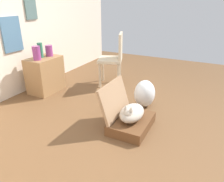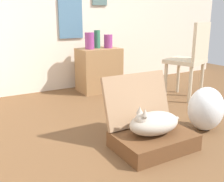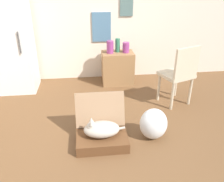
{
  "view_description": "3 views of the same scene",
  "coord_description": "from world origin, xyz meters",
  "px_view_note": "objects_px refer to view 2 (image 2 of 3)",
  "views": [
    {
      "loc": [
        -2.1,
        -0.8,
        1.53
      ],
      "look_at": [
        0.28,
        0.4,
        0.38
      ],
      "focal_mm": 34.13,
      "sensor_mm": 36.0,
      "label": 1
    },
    {
      "loc": [
        -1.2,
        -1.54,
        1.05
      ],
      "look_at": [
        0.04,
        0.59,
        0.36
      ],
      "focal_mm": 43.12,
      "sensor_mm": 36.0,
      "label": 2
    },
    {
      "loc": [
        -0.05,
        -2.36,
        1.93
      ],
      "look_at": [
        0.3,
        0.68,
        0.41
      ],
      "focal_mm": 38.11,
      "sensor_mm": 36.0,
      "label": 3
    }
  ],
  "objects_px": {
    "vase_round": "(97,39)",
    "plastic_bag_white": "(206,109)",
    "vase_tall": "(90,41)",
    "vase_short": "(108,41)",
    "chair": "(191,57)",
    "suitcase_base": "(153,141)",
    "side_table": "(99,70)",
    "cat": "(153,123)"
  },
  "relations": [
    {
      "from": "plastic_bag_white",
      "to": "vase_round",
      "type": "bearing_deg",
      "value": 96.94
    },
    {
      "from": "vase_tall",
      "to": "chair",
      "type": "bearing_deg",
      "value": -43.16
    },
    {
      "from": "cat",
      "to": "side_table",
      "type": "relative_size",
      "value": 0.85
    },
    {
      "from": "chair",
      "to": "vase_tall",
      "type": "bearing_deg",
      "value": -63.46
    },
    {
      "from": "plastic_bag_white",
      "to": "chair",
      "type": "distance_m",
      "value": 1.08
    },
    {
      "from": "suitcase_base",
      "to": "side_table",
      "type": "bearing_deg",
      "value": 76.27
    },
    {
      "from": "cat",
      "to": "vase_tall",
      "type": "distance_m",
      "value": 1.9
    },
    {
      "from": "cat",
      "to": "vase_round",
      "type": "relative_size",
      "value": 2.08
    },
    {
      "from": "side_table",
      "to": "chair",
      "type": "xyz_separation_m",
      "value": [
        0.84,
        -0.94,
        0.24
      ]
    },
    {
      "from": "cat",
      "to": "side_table",
      "type": "xyz_separation_m",
      "value": [
        0.46,
        1.82,
        0.08
      ]
    },
    {
      "from": "vase_tall",
      "to": "vase_short",
      "type": "relative_size",
      "value": 1.2
    },
    {
      "from": "plastic_bag_white",
      "to": "chair",
      "type": "xyz_separation_m",
      "value": [
        0.62,
        0.83,
        0.33
      ]
    },
    {
      "from": "plastic_bag_white",
      "to": "vase_round",
      "type": "distance_m",
      "value": 1.9
    },
    {
      "from": "plastic_bag_white",
      "to": "vase_tall",
      "type": "bearing_deg",
      "value": 101.82
    },
    {
      "from": "cat",
      "to": "side_table",
      "type": "height_order",
      "value": "side_table"
    },
    {
      "from": "plastic_bag_white",
      "to": "vase_short",
      "type": "distance_m",
      "value": 1.82
    },
    {
      "from": "vase_short",
      "to": "vase_round",
      "type": "height_order",
      "value": "vase_round"
    },
    {
      "from": "suitcase_base",
      "to": "vase_short",
      "type": "height_order",
      "value": "vase_short"
    },
    {
      "from": "suitcase_base",
      "to": "chair",
      "type": "height_order",
      "value": "chair"
    },
    {
      "from": "side_table",
      "to": "vase_short",
      "type": "height_order",
      "value": "vase_short"
    },
    {
      "from": "vase_round",
      "to": "plastic_bag_white",
      "type": "bearing_deg",
      "value": -83.06
    },
    {
      "from": "side_table",
      "to": "cat",
      "type": "bearing_deg",
      "value": -104.04
    },
    {
      "from": "chair",
      "to": "side_table",
      "type": "bearing_deg",
      "value": -68.55
    },
    {
      "from": "suitcase_base",
      "to": "vase_round",
      "type": "xyz_separation_m",
      "value": [
        0.45,
        1.86,
        0.67
      ]
    },
    {
      "from": "suitcase_base",
      "to": "plastic_bag_white",
      "type": "xyz_separation_m",
      "value": [
        0.67,
        0.06,
        0.14
      ]
    },
    {
      "from": "vase_short",
      "to": "chair",
      "type": "height_order",
      "value": "chair"
    },
    {
      "from": "side_table",
      "to": "vase_short",
      "type": "xyz_separation_m",
      "value": [
        0.15,
        -0.01,
        0.4
      ]
    },
    {
      "from": "cat",
      "to": "plastic_bag_white",
      "type": "relative_size",
      "value": 1.24
    },
    {
      "from": "suitcase_base",
      "to": "vase_round",
      "type": "height_order",
      "value": "vase_round"
    },
    {
      "from": "cat",
      "to": "suitcase_base",
      "type": "bearing_deg",
      "value": -1.99
    },
    {
      "from": "plastic_bag_white",
      "to": "chair",
      "type": "relative_size",
      "value": 0.43
    },
    {
      "from": "cat",
      "to": "vase_short",
      "type": "xyz_separation_m",
      "value": [
        0.6,
        1.81,
        0.48
      ]
    },
    {
      "from": "vase_short",
      "to": "cat",
      "type": "bearing_deg",
      "value": -108.42
    },
    {
      "from": "cat",
      "to": "vase_round",
      "type": "bearing_deg",
      "value": 76.26
    },
    {
      "from": "vase_short",
      "to": "chair",
      "type": "distance_m",
      "value": 1.17
    },
    {
      "from": "vase_round",
      "to": "side_table",
      "type": "bearing_deg",
      "value": -90.0
    },
    {
      "from": "plastic_bag_white",
      "to": "vase_short",
      "type": "height_order",
      "value": "vase_short"
    },
    {
      "from": "vase_short",
      "to": "vase_round",
      "type": "bearing_deg",
      "value": 158.76
    },
    {
      "from": "side_table",
      "to": "chair",
      "type": "bearing_deg",
      "value": -48.25
    },
    {
      "from": "vase_tall",
      "to": "vase_short",
      "type": "bearing_deg",
      "value": 0.18
    },
    {
      "from": "side_table",
      "to": "vase_short",
      "type": "distance_m",
      "value": 0.43
    },
    {
      "from": "vase_tall",
      "to": "chair",
      "type": "xyz_separation_m",
      "value": [
        0.98,
        -0.92,
        -0.18
      ]
    }
  ]
}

